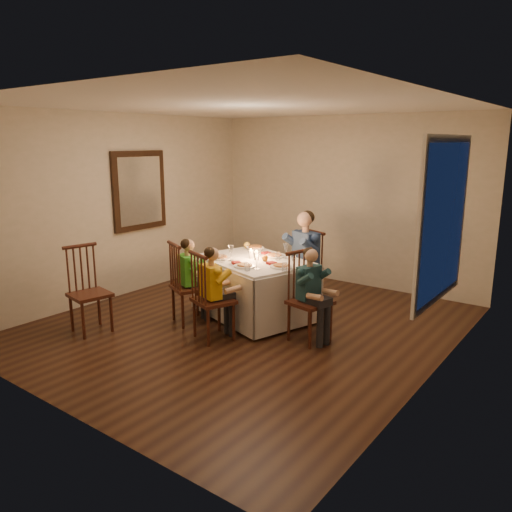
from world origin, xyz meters
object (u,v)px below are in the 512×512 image
Objects in this scene: chair_near_left at (191,322)px; chair_extra at (93,331)px; adult at (303,304)px; child_yellow at (214,338)px; chair_end at (309,340)px; child_green at (191,322)px; chair_near_right at (214,338)px; dining_table at (254,276)px; serving_bowl at (255,249)px; child_teal at (309,340)px; chair_adult at (303,304)px.

chair_extra reaches higher than chair_near_left.
child_yellow is (-0.18, -1.65, 0.00)m from adult.
chair_end is at bearing -140.76° from chair_near_left.
child_green is (0.72, 0.93, 0.00)m from chair_extra.
chair_near_right and chair_end have the same top height.
adult is (0.77, 1.43, 0.00)m from chair_near_left.
dining_table is 1.58× the size of child_yellow.
dining_table is at bearing -102.30° from child_green.
serving_bowl is at bearing -124.90° from adult.
serving_bowl is at bearing 73.38° from child_teal.
child_yellow is at bearing -175.62° from child_green.
chair_extra is (-1.22, -1.58, -0.54)m from dining_table.
child_green is at bearing -0.26° from chair_near_right.
adult is (0.00, 0.00, 0.00)m from chair_adult.
chair_end is at bearing -28.09° from serving_bowl.
adult is at bearing -75.82° from chair_near_right.
chair_near_left is at bearing -26.76° from chair_extra.
child_yellow is 1.00× the size of child_teal.
chair_end is (0.73, -1.05, 0.00)m from chair_adult.
chair_extra is 0.97× the size of child_green.
chair_extra is (-1.48, -2.36, 0.00)m from chair_adult.
serving_bowl is at bearing -14.32° from chair_extra.
dining_table is 0.98m from chair_near_left.
child_teal is (1.49, 0.38, 0.00)m from chair_near_left.
chair_adult is 0.97× the size of child_green.
chair_extra is (-0.72, -0.93, 0.00)m from chair_near_left.
child_yellow is (0.59, -0.22, 0.00)m from chair_near_left.
chair_near_right is 1.09m from child_teal.
adult is at bearing 0.00° from chair_adult.
dining_table is at bearing -55.00° from serving_bowl.
child_teal is at bearing -34.01° from chair_adult.
dining_table reaches higher than child_green.
dining_table is 1.65× the size of chair_end.
chair_adult is 4.58× the size of serving_bowl.
chair_end is at bearing -140.76° from child_green.
chair_end is at bearing -168.53° from child_teal.
chair_near_left is 0.99× the size of chair_extra.
dining_table is 0.98m from adult.
child_teal is (1.49, 0.38, 0.00)m from child_green.
chair_adult is at bearing 46.18° from chair_end.
child_teal is (0.00, 0.00, 0.00)m from chair_end.
serving_bowl is (-0.37, 1.28, 0.78)m from child_yellow.
chair_near_right is at bearing 134.83° from chair_end.
child_green is at bearing -26.76° from chair_extra.
chair_adult is (0.27, 0.77, -0.54)m from dining_table.
dining_table reaches higher than child_teal.
child_yellow is (0.00, 0.00, 0.00)m from chair_near_right.
adult is 1.22× the size of child_yellow.
dining_table is 1.59× the size of child_green.
child_teal is (0.99, -0.28, -0.54)m from dining_table.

